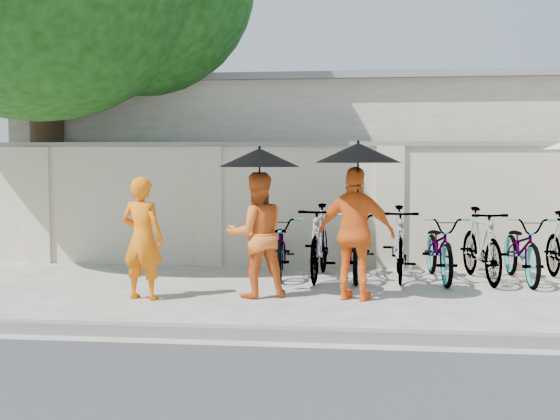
# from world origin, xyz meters

# --- Properties ---
(ground) EXTENTS (80.00, 80.00, 0.00)m
(ground) POSITION_xyz_m (0.00, 0.00, 0.00)
(ground) COLOR beige
(kerb) EXTENTS (40.00, 0.16, 0.12)m
(kerb) POSITION_xyz_m (0.00, -1.70, 0.06)
(kerb) COLOR slate
(kerb) RESTS_ON ground
(compound_wall) EXTENTS (20.00, 0.30, 2.00)m
(compound_wall) POSITION_xyz_m (1.00, 3.20, 1.00)
(compound_wall) COLOR beige
(compound_wall) RESTS_ON ground
(building_behind) EXTENTS (14.00, 6.00, 3.20)m
(building_behind) POSITION_xyz_m (2.00, 7.00, 1.60)
(building_behind) COLOR beige
(building_behind) RESTS_ON ground
(monk_left) EXTENTS (0.64, 0.50, 1.56)m
(monk_left) POSITION_xyz_m (-1.24, 0.14, 0.78)
(monk_left) COLOR orange
(monk_left) RESTS_ON ground
(monk_center) EXTENTS (0.96, 0.86, 1.62)m
(monk_center) POSITION_xyz_m (0.18, 0.46, 0.81)
(monk_center) COLOR orange
(monk_center) RESTS_ON ground
(parasol_center) EXTENTS (1.04, 1.04, 1.01)m
(parasol_center) POSITION_xyz_m (0.23, 0.38, 1.81)
(parasol_center) COLOR black
(parasol_center) RESTS_ON ground
(monk_right) EXTENTS (1.07, 0.66, 1.69)m
(monk_right) POSITION_xyz_m (1.46, 0.39, 0.85)
(monk_right) COLOR orange
(monk_right) RESTS_ON ground
(parasol_right) EXTENTS (1.08, 1.08, 1.03)m
(parasol_right) POSITION_xyz_m (1.48, 0.31, 1.86)
(parasol_right) COLOR black
(parasol_right) RESTS_ON ground
(bike_0) EXTENTS (0.79, 1.84, 0.94)m
(bike_0) POSITION_xyz_m (0.32, 2.11, 0.47)
(bike_0) COLOR gray
(bike_0) RESTS_ON ground
(bike_1) EXTENTS (0.64, 1.89, 1.12)m
(bike_1) POSITION_xyz_m (0.91, 1.90, 0.56)
(bike_1) COLOR gray
(bike_1) RESTS_ON ground
(bike_2) EXTENTS (0.75, 1.96, 1.02)m
(bike_2) POSITION_xyz_m (1.51, 2.04, 0.51)
(bike_2) COLOR gray
(bike_2) RESTS_ON ground
(bike_3) EXTENTS (0.57, 1.84, 1.10)m
(bike_3) POSITION_xyz_m (2.10, 1.98, 0.55)
(bike_3) COLOR gray
(bike_3) RESTS_ON ground
(bike_4) EXTENTS (0.78, 1.89, 0.97)m
(bike_4) POSITION_xyz_m (2.69, 1.98, 0.48)
(bike_4) COLOR gray
(bike_4) RESTS_ON ground
(bike_5) EXTENTS (0.75, 1.85, 1.08)m
(bike_5) POSITION_xyz_m (3.28, 1.98, 0.54)
(bike_5) COLOR gray
(bike_5) RESTS_ON ground
(bike_6) EXTENTS (0.71, 1.88, 0.98)m
(bike_6) POSITION_xyz_m (3.87, 2.00, 0.49)
(bike_6) COLOR gray
(bike_6) RESTS_ON ground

